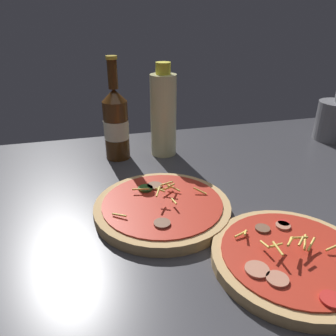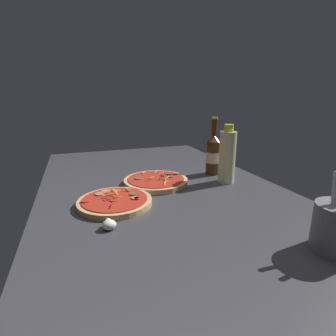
{
  "view_description": "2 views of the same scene",
  "coord_description": "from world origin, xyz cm",
  "px_view_note": "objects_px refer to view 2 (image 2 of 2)",
  "views": [
    {
      "loc": [
        -19.9,
        -52.03,
        37.43
      ],
      "look_at": [
        -5.92,
        0.57,
        11.23
      ],
      "focal_mm": 35.0,
      "sensor_mm": 36.0,
      "label": 1
    },
    {
      "loc": [
        89.39,
        -29.57,
        37.59
      ],
      "look_at": [
        -2.64,
        2.91,
        10.1
      ],
      "focal_mm": 28.0,
      "sensor_mm": 36.0,
      "label": 2
    }
  ],
  "objects_px": {
    "oil_bottle": "(227,156)",
    "mushroom_left": "(109,224)",
    "pizza_near": "(115,202)",
    "beer_bottle": "(213,154)",
    "pizza_far": "(156,181)"
  },
  "relations": [
    {
      "from": "pizza_near",
      "to": "beer_bottle",
      "type": "bearing_deg",
      "value": 113.31
    },
    {
      "from": "pizza_near",
      "to": "beer_bottle",
      "type": "distance_m",
      "value": 0.52
    },
    {
      "from": "pizza_near",
      "to": "oil_bottle",
      "type": "xyz_separation_m",
      "value": [
        -0.08,
        0.47,
        0.1
      ]
    },
    {
      "from": "oil_bottle",
      "to": "mushroom_left",
      "type": "xyz_separation_m",
      "value": [
        0.24,
        -0.51,
        -0.1
      ]
    },
    {
      "from": "beer_bottle",
      "to": "mushroom_left",
      "type": "xyz_separation_m",
      "value": [
        0.36,
        -0.51,
        -0.08
      ]
    },
    {
      "from": "oil_bottle",
      "to": "pizza_near",
      "type": "bearing_deg",
      "value": -80.38
    },
    {
      "from": "pizza_far",
      "to": "oil_bottle",
      "type": "height_order",
      "value": "oil_bottle"
    },
    {
      "from": "oil_bottle",
      "to": "mushroom_left",
      "type": "height_order",
      "value": "oil_bottle"
    },
    {
      "from": "pizza_far",
      "to": "beer_bottle",
      "type": "xyz_separation_m",
      "value": [
        -0.05,
        0.28,
        0.08
      ]
    },
    {
      "from": "pizza_near",
      "to": "mushroom_left",
      "type": "xyz_separation_m",
      "value": [
        0.16,
        -0.04,
        0.0
      ]
    },
    {
      "from": "oil_bottle",
      "to": "beer_bottle",
      "type": "bearing_deg",
      "value": 177.93
    },
    {
      "from": "pizza_far",
      "to": "mushroom_left",
      "type": "xyz_separation_m",
      "value": [
        0.31,
        -0.23,
        0.0
      ]
    },
    {
      "from": "beer_bottle",
      "to": "oil_bottle",
      "type": "relative_size",
      "value": 1.08
    },
    {
      "from": "pizza_near",
      "to": "mushroom_left",
      "type": "relative_size",
      "value": 6.0
    },
    {
      "from": "beer_bottle",
      "to": "pizza_far",
      "type": "bearing_deg",
      "value": -80.24
    }
  ]
}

